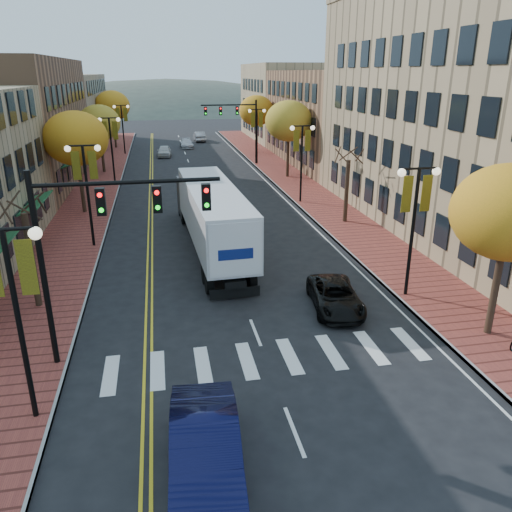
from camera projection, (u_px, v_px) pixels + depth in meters
ground at (278, 391)px, 16.39m from camera, size 200.00×200.00×0.00m
sidewalk_left at (97, 188)px, 44.68m from camera, size 4.00×85.00×0.15m
sidewalk_right at (291, 180)px, 47.89m from camera, size 4.00×85.00×0.15m
building_left_mid at (1, 124)px, 44.59m from camera, size 12.00×24.00×11.00m
building_left_far at (54, 112)px, 67.87m from camera, size 12.00×26.00×9.50m
building_right_near at (504, 111)px, 31.82m from camera, size 15.00×28.00×15.00m
building_right_mid at (352, 117)px, 56.62m from camera, size 15.00×24.00×10.00m
building_right_far at (300, 102)px, 76.70m from camera, size 15.00×20.00×11.00m
tree_left_a at (32, 261)px, 21.37m from camera, size 0.28×0.28×4.20m
tree_left_b at (76, 139)px, 34.99m from camera, size 4.48×4.48×7.21m
tree_left_c at (99, 123)px, 49.85m from camera, size 4.16×4.16×6.69m
tree_left_d at (112, 106)px, 66.24m from camera, size 4.61×4.61×7.42m
tree_right_a at (509, 213)px, 18.08m from camera, size 4.16×4.16×6.69m
tree_right_b at (347, 191)px, 33.79m from camera, size 0.28×0.28×4.20m
tree_right_c at (289, 121)px, 47.41m from camera, size 4.48×4.48×7.21m
tree_right_d at (256, 111)px, 62.19m from camera, size 4.35×4.35×7.00m
lamp_left_a at (13, 289)px, 13.56m from camera, size 1.96×0.36×6.05m
lamp_left_b at (86, 176)px, 28.29m from camera, size 1.96×0.36×6.05m
lamp_left_c at (111, 137)px, 44.86m from camera, size 1.96×0.36×6.05m
lamp_left_d at (122, 120)px, 61.43m from camera, size 1.96×0.36×6.05m
lamp_right_a at (415, 207)px, 21.76m from camera, size 1.96×0.36×6.05m
lamp_right_b at (302, 149)px, 38.33m from camera, size 1.96×0.36×6.05m
lamp_right_c at (257, 125)px, 54.91m from camera, size 1.96×0.36×6.05m
traffic_mast_near at (98, 231)px, 16.46m from camera, size 6.10×0.35×7.00m
traffic_mast_far at (239, 120)px, 54.32m from camera, size 6.10×0.34×7.00m
semi_truck at (210, 211)px, 28.86m from camera, size 3.18×15.80×3.93m
navy_sedan at (205, 452)px, 12.61m from camera, size 2.03×5.13×1.66m
black_suv at (335, 296)px, 21.89m from camera, size 2.50×4.52×1.20m
car_far_white at (164, 151)px, 61.43m from camera, size 1.83×4.02×1.34m
car_far_silver at (186, 143)px, 68.51m from camera, size 1.79×4.14×1.19m
car_far_oncoming at (199, 136)px, 74.93m from camera, size 1.66×4.35×1.42m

